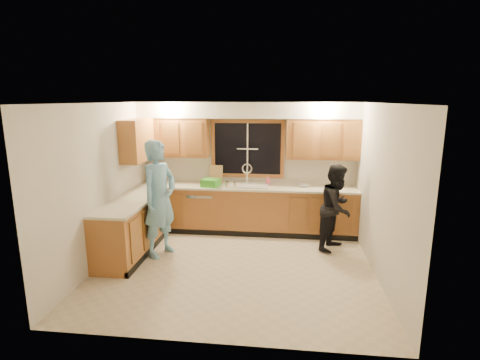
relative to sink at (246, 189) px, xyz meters
name	(u,v)px	position (x,y,z in m)	size (l,w,h in m)	color
floor	(236,266)	(0.00, -1.60, -0.86)	(4.20, 4.20, 0.00)	beige
ceiling	(235,103)	(0.00, -1.60, 1.64)	(4.20, 4.20, 0.00)	white
wall_back	(247,166)	(0.00, 0.30, 0.39)	(4.20, 4.20, 0.00)	beige
wall_left	(101,185)	(-2.10, -1.60, 0.39)	(3.80, 3.80, 0.00)	beige
wall_right	(381,192)	(2.10, -1.60, 0.39)	(3.80, 3.80, 0.00)	beige
base_cabinets_back	(246,210)	(0.00, 0.00, -0.42)	(4.20, 0.60, 0.88)	#AB6831
base_cabinets_left	(132,228)	(-1.80, -1.25, -0.42)	(0.60, 1.90, 0.88)	#AB6831
countertop_back	(246,187)	(0.00, -0.02, 0.04)	(4.20, 0.63, 0.04)	beige
countertop_left	(131,201)	(-1.79, -1.25, 0.04)	(0.63, 1.90, 0.04)	beige
upper_cabinets_left	(174,137)	(-1.43, 0.13, 0.96)	(1.35, 0.33, 0.75)	#AB6831
upper_cabinets_right	(323,139)	(1.43, 0.13, 0.96)	(1.35, 0.33, 0.75)	#AB6831
upper_cabinets_return	(137,140)	(-1.94, -0.48, 0.96)	(0.33, 0.90, 0.75)	#AB6831
soffit	(247,110)	(0.00, 0.12, 1.49)	(4.20, 0.35, 0.30)	white
window_frame	(248,149)	(0.00, 0.29, 0.74)	(1.44, 0.03, 1.14)	black
sink	(246,189)	(0.00, 0.00, 0.00)	(0.86, 0.52, 0.57)	silver
dishwasher	(203,210)	(-0.85, -0.01, -0.45)	(0.60, 0.56, 0.82)	white
stove	(117,239)	(-1.80, -1.82, -0.41)	(0.58, 0.75, 0.90)	white
man	(160,199)	(-1.29, -1.27, 0.10)	(0.70, 0.46, 1.92)	#6DA9CE
woman	(337,207)	(1.63, -0.68, -0.12)	(0.72, 0.56, 1.49)	black
knife_block	(159,177)	(-1.76, 0.07, 0.18)	(0.13, 0.11, 0.25)	#9C5F2B
cutting_board	(216,174)	(-0.62, 0.18, 0.23)	(0.27, 0.02, 0.36)	tan
dish_crate	(211,183)	(-0.66, -0.13, 0.13)	(0.31, 0.29, 0.15)	green
soap_bottle	(268,180)	(0.42, 0.14, 0.14)	(0.08, 0.08, 0.17)	#F45D83
bowl	(304,185)	(1.10, 0.06, 0.08)	(0.21, 0.21, 0.05)	silver
can_left	(227,185)	(-0.33, -0.23, 0.12)	(0.07, 0.07, 0.13)	beige
can_right	(235,185)	(-0.18, -0.21, 0.11)	(0.06, 0.06, 0.11)	beige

